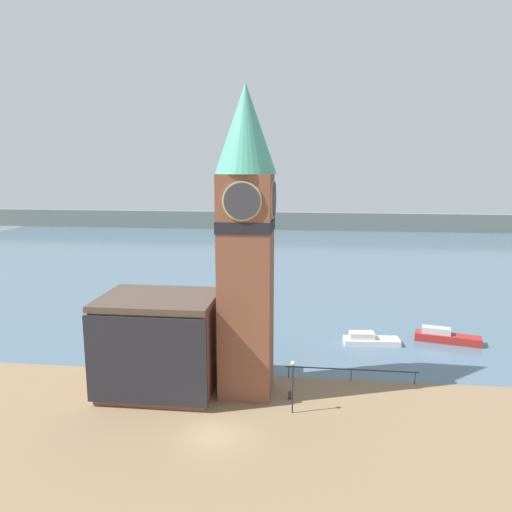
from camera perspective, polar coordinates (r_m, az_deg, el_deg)
name	(u,v)px	position (r m, az deg, el deg)	size (l,w,h in m)	color
ground_plane	(214,435)	(37.39, -4.83, -19.74)	(160.00, 160.00, 0.00)	#846B4C
water	(280,255)	(103.94, 2.81, 0.16)	(160.00, 120.00, 0.00)	slate
far_shoreline	(290,221)	(143.09, 3.88, 4.04)	(180.00, 3.00, 5.00)	slate
pier_railing	(351,370)	(45.57, 10.82, -12.72)	(11.53, 0.08, 1.09)	#232328
clock_tower	(246,236)	(39.37, -1.14, 2.33)	(4.77, 4.77, 24.82)	brown
pier_building	(159,344)	(42.75, -11.00, -9.82)	(9.54, 7.39, 8.13)	brown
boat_near	(369,340)	(54.66, 12.80, -9.32)	(5.92, 2.33, 1.30)	silver
boat_far	(445,337)	(57.58, 20.84, -8.62)	(6.89, 3.20, 1.52)	maroon
mooring_bollard_near	(290,395)	(42.02, 3.90, -15.53)	(0.28, 0.28, 0.68)	#2D2D33
lamp_post	(293,377)	(38.87, 4.22, -13.65)	(0.32, 0.32, 4.20)	black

